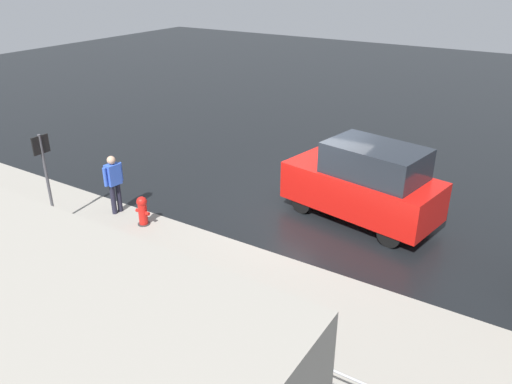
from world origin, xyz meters
TOP-DOWN VIEW (x-y plane):
  - ground_plane at (0.00, 0.00)m, footprint 60.00×60.00m
  - kerb_strip at (0.00, 4.20)m, footprint 24.00×3.20m
  - moving_hatchback at (-1.45, -0.09)m, footprint 4.14×2.37m
  - fire_hydrant at (3.06, 3.18)m, footprint 0.42×0.31m
  - pedestrian at (4.12, 3.05)m, footprint 0.28×0.57m
  - metal_railing at (-0.99, 6.12)m, footprint 6.45×0.04m
  - sign_post at (4.97, 4.35)m, footprint 0.07×0.44m

SIDE VIEW (x-z plane):
  - ground_plane at x=0.00m, z-range 0.00..0.00m
  - kerb_strip at x=0.00m, z-range 0.00..0.04m
  - fire_hydrant at x=3.06m, z-range 0.00..0.80m
  - metal_railing at x=-0.99m, z-range 0.19..1.24m
  - pedestrian at x=4.12m, z-range 0.15..1.77m
  - moving_hatchback at x=-1.45m, z-range 0.00..2.06m
  - sign_post at x=4.97m, z-range 0.38..2.78m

